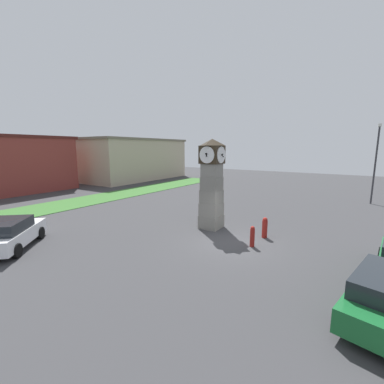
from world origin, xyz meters
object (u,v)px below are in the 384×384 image
Objects in this scene: bollard_mid_row at (265,227)px; car_far_lot at (8,234)px; bollard_near_tower at (252,236)px; street_lamp_far_side at (376,159)px; clock_tower at (212,184)px.

car_far_lot reaches higher than bollard_mid_row.
bollard_near_tower is 0.93× the size of bollard_mid_row.
car_far_lot is 26.59m from street_lamp_far_side.
street_lamp_far_side is (13.66, -8.21, 1.22)m from clock_tower.
clock_tower is 15.98m from street_lamp_far_side.
clock_tower is 5.10× the size of bollard_near_tower.
clock_tower is at bearing 64.11° from bollard_near_tower.
bollard_near_tower is at bearing -115.89° from clock_tower.
clock_tower is 1.27× the size of car_far_lot.
bollard_mid_row is at bearing -49.13° from car_far_lot.
street_lamp_far_side reaches higher than bollard_mid_row.
bollard_mid_row is 12.82m from car_far_lot.
clock_tower is 3.89m from bollard_mid_row.
bollard_mid_row is 0.27× the size of car_far_lot.
street_lamp_far_side is at bearing -18.30° from bollard_near_tower.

